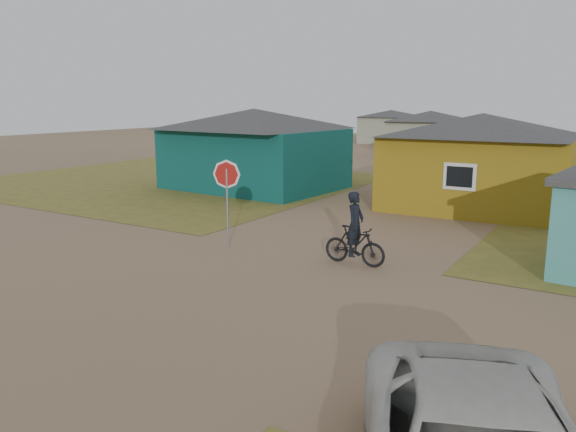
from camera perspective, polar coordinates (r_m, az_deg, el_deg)
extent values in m
plane|color=#8B6C50|center=(13.34, -6.76, -7.73)|extent=(120.00, 120.00, 0.00)
cube|color=olive|center=(31.92, -12.05, 3.51)|extent=(20.00, 18.00, 0.00)
cube|color=#0B3E3C|center=(28.64, -3.43, 5.84)|extent=(8.40, 6.54, 3.00)
pyramid|color=#323335|center=(28.51, -3.48, 9.84)|extent=(8.93, 7.08, 1.00)
cube|color=olive|center=(24.59, 18.84, 4.26)|extent=(7.21, 6.24, 3.00)
pyramid|color=#323335|center=(24.43, 19.15, 8.80)|extent=(7.72, 6.76, 0.90)
cube|color=silver|center=(21.65, 17.04, 3.84)|extent=(1.20, 0.06, 1.00)
cube|color=black|center=(21.62, 17.02, 3.84)|extent=(0.95, 0.04, 0.75)
cube|color=gray|center=(46.06, 14.18, 7.60)|extent=(6.49, 5.60, 2.80)
pyramid|color=#323335|center=(45.98, 14.29, 9.84)|extent=(7.04, 6.15, 0.80)
cube|color=gray|center=(60.03, 10.36, 8.60)|extent=(5.75, 5.28, 2.70)
pyramid|color=#323335|center=(59.97, 10.42, 10.22)|extent=(6.28, 5.81, 0.70)
cylinder|color=gray|center=(17.10, -6.18, 0.79)|extent=(0.07, 0.07, 2.40)
imported|color=black|center=(15.40, 6.79, -2.98)|extent=(1.79, 0.53, 1.07)
imported|color=black|center=(15.26, 6.84, -0.80)|extent=(0.43, 0.65, 1.76)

